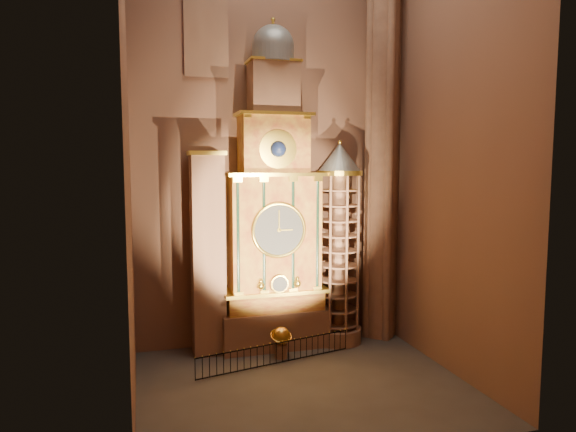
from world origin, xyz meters
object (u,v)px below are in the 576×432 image
object	(u,v)px
astronomical_clock	(274,220)
iron_railing	(276,353)
portrait_tower	(208,253)
celestial_globe	(281,339)
stair_turret	(339,245)

from	to	relation	value
astronomical_clock	iron_railing	size ratio (longest dim) A/B	2.12
iron_railing	astronomical_clock	bearing A→B (deg)	77.59
astronomical_clock	iron_railing	world-z (taller)	astronomical_clock
astronomical_clock	iron_railing	distance (m)	6.62
astronomical_clock	portrait_tower	bearing A→B (deg)	179.71
celestial_globe	iron_railing	size ratio (longest dim) A/B	0.20
celestial_globe	astronomical_clock	bearing A→B (deg)	87.03
astronomical_clock	celestial_globe	distance (m)	5.98
portrait_tower	stair_turret	bearing A→B (deg)	-2.33
celestial_globe	iron_railing	bearing A→B (deg)	-120.28
portrait_tower	stair_turret	size ratio (longest dim) A/B	0.94
astronomical_clock	portrait_tower	size ratio (longest dim) A/B	1.64
stair_turret	celestial_globe	distance (m)	5.80
portrait_tower	celestial_globe	xyz separation A→B (m)	(3.31, -1.71, -4.21)
celestial_globe	iron_railing	xyz separation A→B (m)	(-0.46, -0.78, -0.39)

